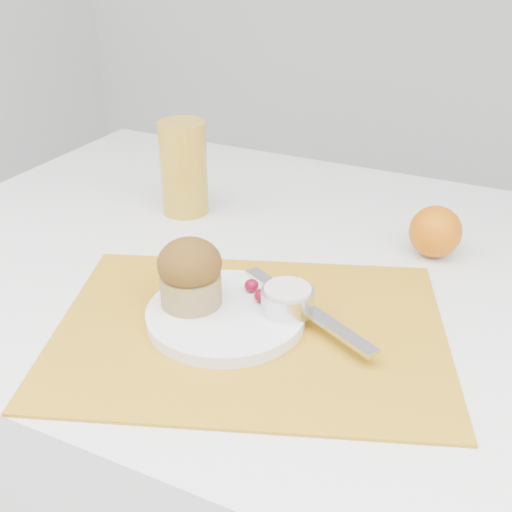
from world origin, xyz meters
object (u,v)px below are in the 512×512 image
at_px(table, 297,466).
at_px(muffin, 190,273).
at_px(juice_glass, 184,168).
at_px(plate, 226,315).
at_px(orange, 435,232).

height_order(table, muffin, muffin).
relative_size(juice_glass, muffin, 1.80).
bearing_deg(plate, muffin, -174.68).
relative_size(plate, juice_glass, 1.26).
distance_m(table, plate, 0.42).
height_order(orange, juice_glass, juice_glass).
bearing_deg(orange, muffin, -128.63).
bearing_deg(table, juice_glass, 160.88).
xyz_separation_m(table, plate, (-0.03, -0.17, 0.39)).
xyz_separation_m(orange, juice_glass, (-0.39, -0.02, 0.04)).
height_order(table, orange, orange).
bearing_deg(orange, juice_glass, -176.41).
bearing_deg(juice_glass, table, -19.12).
height_order(plate, juice_glass, juice_glass).
height_order(table, plate, plate).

